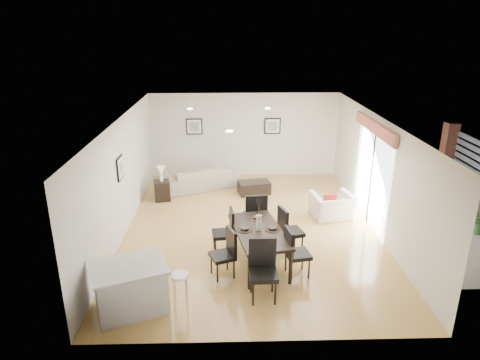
{
  "coord_description": "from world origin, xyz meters",
  "views": [
    {
      "loc": [
        -0.52,
        -9.45,
        4.67
      ],
      "look_at": [
        -0.24,
        0.4,
        1.11
      ],
      "focal_mm": 32.0,
      "sensor_mm": 36.0,
      "label": 1
    }
  ],
  "objects_px": {
    "coffee_table": "(254,187)",
    "bar_stool": "(180,279)",
    "sofa": "(201,178)",
    "dining_chair_enear": "(294,250)",
    "dining_table": "(259,233)",
    "dining_chair_wnear": "(226,250)",
    "dining_chair_foot": "(256,213)",
    "side_table": "(162,190)",
    "armchair": "(332,206)",
    "dining_chair_efar": "(287,228)",
    "dining_chair_wfar": "(227,229)",
    "kitchen_island": "(130,287)",
    "dining_chair_head": "(263,266)"
  },
  "relations": [
    {
      "from": "dining_chair_foot",
      "to": "side_table",
      "type": "relative_size",
      "value": 1.97
    },
    {
      "from": "dining_chair_efar",
      "to": "bar_stool",
      "type": "distance_m",
      "value": 2.84
    },
    {
      "from": "armchair",
      "to": "side_table",
      "type": "height_order",
      "value": "armchair"
    },
    {
      "from": "coffee_table",
      "to": "bar_stool",
      "type": "relative_size",
      "value": 1.33
    },
    {
      "from": "sofa",
      "to": "dining_chair_wfar",
      "type": "bearing_deg",
      "value": 78.4
    },
    {
      "from": "sofa",
      "to": "coffee_table",
      "type": "height_order",
      "value": "sofa"
    },
    {
      "from": "armchair",
      "to": "kitchen_island",
      "type": "xyz_separation_m",
      "value": [
        -4.35,
        -3.66,
        0.11
      ]
    },
    {
      "from": "dining_chair_wfar",
      "to": "side_table",
      "type": "distance_m",
      "value": 3.58
    },
    {
      "from": "sofa",
      "to": "coffee_table",
      "type": "bearing_deg",
      "value": 140.48
    },
    {
      "from": "sofa",
      "to": "dining_chair_wfar",
      "type": "xyz_separation_m",
      "value": [
        0.79,
        -3.96,
        0.24
      ]
    },
    {
      "from": "dining_chair_enear",
      "to": "bar_stool",
      "type": "xyz_separation_m",
      "value": [
        -2.11,
        -0.99,
        0.02
      ]
    },
    {
      "from": "dining_chair_wfar",
      "to": "dining_chair_efar",
      "type": "relative_size",
      "value": 0.96
    },
    {
      "from": "dining_table",
      "to": "dining_chair_wfar",
      "type": "height_order",
      "value": "dining_chair_wfar"
    },
    {
      "from": "dining_chair_wnear",
      "to": "dining_chair_wfar",
      "type": "height_order",
      "value": "dining_chair_wfar"
    },
    {
      "from": "sofa",
      "to": "kitchen_island",
      "type": "distance_m",
      "value": 5.97
    },
    {
      "from": "dining_chair_head",
      "to": "dining_chair_enear",
      "type": "bearing_deg",
      "value": 43.69
    },
    {
      "from": "dining_table",
      "to": "coffee_table",
      "type": "height_order",
      "value": "dining_table"
    },
    {
      "from": "sofa",
      "to": "dining_chair_efar",
      "type": "xyz_separation_m",
      "value": [
        2.09,
        -4.0,
        0.26
      ]
    },
    {
      "from": "dining_chair_wfar",
      "to": "armchair",
      "type": "bearing_deg",
      "value": 116.18
    },
    {
      "from": "dining_chair_wnear",
      "to": "kitchen_island",
      "type": "distance_m",
      "value": 1.95
    },
    {
      "from": "dining_chair_foot",
      "to": "dining_chair_enear",
      "type": "bearing_deg",
      "value": 106.72
    },
    {
      "from": "dining_chair_efar",
      "to": "bar_stool",
      "type": "height_order",
      "value": "dining_chair_efar"
    },
    {
      "from": "bar_stool",
      "to": "dining_chair_efar",
      "type": "bearing_deg",
      "value": 42.17
    },
    {
      "from": "dining_chair_head",
      "to": "kitchen_island",
      "type": "relative_size",
      "value": 0.74
    },
    {
      "from": "kitchen_island",
      "to": "dining_chair_foot",
      "type": "bearing_deg",
      "value": 26.23
    },
    {
      "from": "dining_chair_wfar",
      "to": "kitchen_island",
      "type": "height_order",
      "value": "dining_chair_wfar"
    },
    {
      "from": "dining_chair_wnear",
      "to": "dining_chair_efar",
      "type": "relative_size",
      "value": 0.93
    },
    {
      "from": "dining_table",
      "to": "bar_stool",
      "type": "distance_m",
      "value": 2.07
    },
    {
      "from": "dining_chair_wnear",
      "to": "dining_chair_wfar",
      "type": "distance_m",
      "value": 0.9
    },
    {
      "from": "dining_chair_foot",
      "to": "side_table",
      "type": "distance_m",
      "value": 3.48
    },
    {
      "from": "dining_table",
      "to": "dining_chair_enear",
      "type": "xyz_separation_m",
      "value": [
        0.65,
        -0.48,
        -0.12
      ]
    },
    {
      "from": "armchair",
      "to": "dining_chair_efar",
      "type": "bearing_deg",
      "value": 42.64
    },
    {
      "from": "dining_table",
      "to": "dining_chair_head",
      "type": "distance_m",
      "value": 1.14
    },
    {
      "from": "dining_chair_efar",
      "to": "dining_chair_head",
      "type": "bearing_deg",
      "value": 140.94
    },
    {
      "from": "dining_chair_wfar",
      "to": "dining_chair_head",
      "type": "bearing_deg",
      "value": 15.58
    },
    {
      "from": "sofa",
      "to": "dining_chair_enear",
      "type": "xyz_separation_m",
      "value": [
        2.09,
        -4.91,
        0.24
      ]
    },
    {
      "from": "armchair",
      "to": "dining_chair_efar",
      "type": "distance_m",
      "value": 2.25
    },
    {
      "from": "armchair",
      "to": "dining_chair_efar",
      "type": "height_order",
      "value": "dining_chair_efar"
    },
    {
      "from": "dining_chair_foot",
      "to": "dining_chair_wnear",
      "type": "bearing_deg",
      "value": 61.84
    },
    {
      "from": "bar_stool",
      "to": "sofa",
      "type": "bearing_deg",
      "value": 89.85
    },
    {
      "from": "sofa",
      "to": "dining_chair_enear",
      "type": "height_order",
      "value": "dining_chair_enear"
    },
    {
      "from": "dining_chair_efar",
      "to": "dining_chair_enear",
      "type": "bearing_deg",
      "value": 163.61
    },
    {
      "from": "armchair",
      "to": "coffee_table",
      "type": "height_order",
      "value": "armchair"
    },
    {
      "from": "dining_chair_enear",
      "to": "dining_chair_head",
      "type": "height_order",
      "value": "dining_chair_head"
    },
    {
      "from": "dining_chair_wfar",
      "to": "dining_chair_foot",
      "type": "height_order",
      "value": "dining_chair_foot"
    },
    {
      "from": "armchair",
      "to": "dining_chair_wnear",
      "type": "distance_m",
      "value": 3.77
    },
    {
      "from": "dining_chair_foot",
      "to": "kitchen_island",
      "type": "height_order",
      "value": "dining_chair_foot"
    },
    {
      "from": "sofa",
      "to": "dining_chair_wnear",
      "type": "bearing_deg",
      "value": 76.27
    },
    {
      "from": "dining_table",
      "to": "dining_chair_wnear",
      "type": "height_order",
      "value": "dining_chair_wnear"
    },
    {
      "from": "sofa",
      "to": "bar_stool",
      "type": "bearing_deg",
      "value": 67.02
    }
  ]
}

